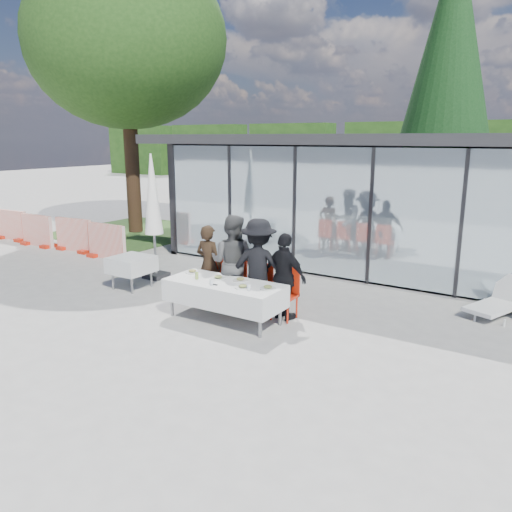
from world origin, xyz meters
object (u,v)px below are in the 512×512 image
at_px(plate_b, 218,278).
at_px(spare_table_left, 131,265).
at_px(plate_d, 268,287).
at_px(lounger, 499,301).
at_px(diner_chair_a, 211,277).
at_px(folded_eyeglasses, 214,284).
at_px(diner_d, 285,277).
at_px(diner_b, 233,262).
at_px(juice_bottle, 197,276).
at_px(dining_table, 224,293).
at_px(diner_a, 209,264).
at_px(diner_chair_b, 235,281).
at_px(diner_c, 259,267).
at_px(conifer_tree, 449,62).
at_px(construction_barriers, 24,230).
at_px(plate_extra, 243,287).
at_px(plate_a, 192,272).
at_px(diner_chair_c, 261,286).
at_px(diner_chair_d, 286,291).
at_px(plate_c, 240,280).
at_px(deciduous_tree, 125,42).
at_px(market_umbrella, 153,201).

relative_size(plate_b, spare_table_left, 0.34).
bearing_deg(plate_d, lounger, 42.15).
distance_m(diner_chair_a, folded_eyeglasses, 1.31).
bearing_deg(diner_d, diner_b, 10.13).
bearing_deg(juice_bottle, diner_b, 70.94).
xyz_separation_m(plate_b, juice_bottle, (-0.33, -0.23, 0.04)).
relative_size(dining_table, folded_eyeglasses, 16.14).
xyz_separation_m(diner_a, diner_chair_b, (0.60, 0.08, -0.28)).
distance_m(diner_c, diner_d, 0.59).
bearing_deg(conifer_tree, diner_chair_a, -98.71).
bearing_deg(construction_barriers, diner_c, -9.09).
xyz_separation_m(plate_extra, juice_bottle, (-1.06, 0.01, 0.04)).
distance_m(plate_extra, folded_eyeglasses, 0.57).
distance_m(dining_table, juice_bottle, 0.63).
distance_m(folded_eyeglasses, construction_barriers, 9.98).
xyz_separation_m(diner_chair_a, plate_a, (-0.04, -0.55, 0.24)).
relative_size(diner_chair_c, construction_barriers, 0.10).
distance_m(diner_b, diner_chair_d, 1.26).
relative_size(dining_table, diner_c, 1.21).
bearing_deg(diner_chair_c, spare_table_left, -176.33).
height_order(plate_extra, conifer_tree, conifer_tree).
xyz_separation_m(diner_chair_a, diner_chair_c, (1.21, 0.00, 0.00)).
relative_size(diner_b, plate_a, 6.56).
bearing_deg(diner_a, lounger, -154.44).
relative_size(plate_c, spare_table_left, 0.34).
relative_size(diner_c, juice_bottle, 13.91).
distance_m(plate_extra, spare_table_left, 3.56).
xyz_separation_m(diner_b, juice_bottle, (-0.27, -0.79, -0.13)).
bearing_deg(construction_barriers, deciduous_tree, 63.80).
height_order(diner_b, plate_d, diner_b).
height_order(plate_extra, lounger, plate_extra).
bearing_deg(plate_b, market_umbrella, 155.03).
relative_size(juice_bottle, lounger, 0.09).
bearing_deg(plate_b, juice_bottle, -144.91).
distance_m(dining_table, diner_chair_b, 0.80).
relative_size(diner_c, deciduous_tree, 0.20).
distance_m(diner_chair_b, diner_chair_d, 1.19).
height_order(diner_c, deciduous_tree, deciduous_tree).
bearing_deg(plate_d, diner_chair_d, 89.62).
distance_m(diner_chair_a, plate_d, 1.92).
bearing_deg(diner_a, dining_table, 142.50).
bearing_deg(diner_chair_c, deciduous_tree, 149.92).
bearing_deg(deciduous_tree, conifer_tree, 37.87).
xyz_separation_m(market_umbrella, construction_barriers, (-6.56, 0.80, -1.45)).
distance_m(plate_c, conifer_tree, 13.45).
relative_size(plate_d, lounger, 0.20).
bearing_deg(plate_extra, diner_chair_a, 147.52).
relative_size(diner_chair_c, diner_chair_d, 1.00).
relative_size(plate_d, juice_bottle, 2.15).
bearing_deg(diner_a, diner_chair_b, -172.87).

